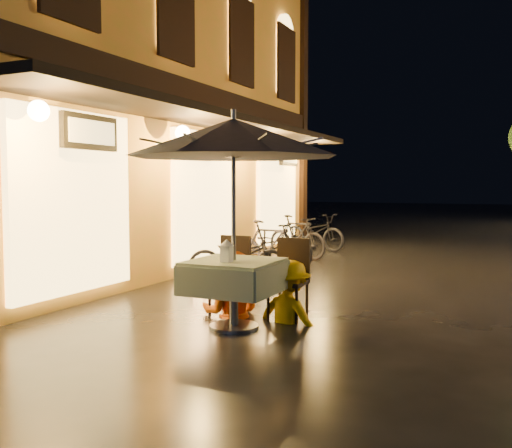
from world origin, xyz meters
The scene contains 14 objects.
ground centered at (0.00, 0.00, 0.00)m, with size 90.00×90.00×0.00m, color black.
west_building centered at (-5.72, 4.00, 3.71)m, with size 5.90×11.40×7.40m.
cafe_table centered at (-1.01, 0.38, 0.59)m, with size 0.99×0.99×0.78m.
patio_umbrella centered at (-1.01, 0.38, 2.15)m, with size 2.38×2.38×2.46m.
cafe_chair_left centered at (-1.41, 1.11, 0.54)m, with size 0.42×0.42×0.97m.
cafe_chair_right centered at (-0.61, 1.11, 0.54)m, with size 0.42×0.42×0.97m.
table_lantern centered at (-1.01, 0.20, 0.92)m, with size 0.16×0.16×0.25m.
person_orange centered at (-1.35, 0.97, 0.78)m, with size 0.76×0.59×1.57m, color #D85809.
person_yellow centered at (-0.57, 0.95, 0.71)m, with size 0.92×0.53×1.43m, color #FFBB00.
bicycle_0 centered at (-2.30, 3.06, 0.43)m, with size 0.57×1.65×0.87m, color black.
bicycle_1 centered at (-2.33, 4.46, 0.48)m, with size 0.45×1.59×0.96m, color black.
bicycle_2 centered at (-2.41, 4.83, 0.42)m, with size 0.55×1.58×0.83m, color black.
bicycle_3 centered at (-2.51, 6.38, 0.48)m, with size 0.45×1.59×0.95m, color black.
bicycle_4 centered at (-2.68, 8.06, 0.46)m, with size 0.61×1.74×0.91m, color black.
Camera 1 is at (1.88, -5.31, 1.63)m, focal length 40.00 mm.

